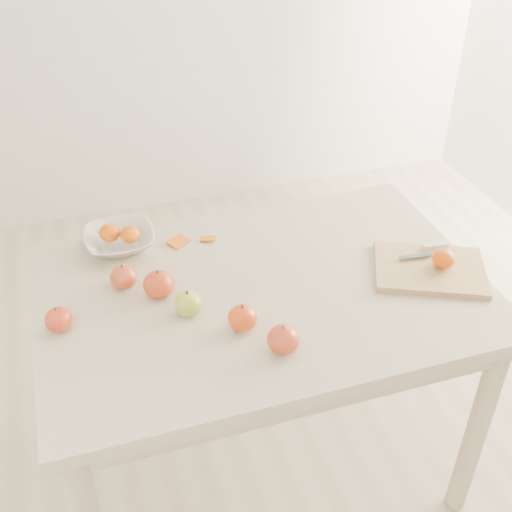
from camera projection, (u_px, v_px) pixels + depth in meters
name	position (u px, v px, depth m)	size (l,w,h in m)	color
ground	(261.00, 460.00, 2.17)	(3.50, 3.50, 0.00)	#C6B293
table	(261.00, 315.00, 1.79)	(1.20, 0.80, 0.75)	beige
cutting_board	(430.00, 269.00, 1.78)	(0.30, 0.22, 0.02)	tan
board_tangerine	(443.00, 259.00, 1.76)	(0.06, 0.06, 0.05)	#CC5607
fruit_bowl	(120.00, 240.00, 1.87)	(0.20, 0.20, 0.05)	silver
bowl_tangerine_near	(110.00, 233.00, 1.86)	(0.06, 0.06, 0.05)	#CF5307
bowl_tangerine_far	(130.00, 235.00, 1.85)	(0.06, 0.06, 0.05)	#D96707
orange_peel_a	(178.00, 243.00, 1.90)	(0.06, 0.04, 0.00)	#D5500F
orange_peel_b	(208.00, 239.00, 1.91)	(0.04, 0.04, 0.00)	#C5640D
paring_knife	(432.00, 248.00, 1.84)	(0.17, 0.05, 0.01)	white
apple_green	(188.00, 304.00, 1.63)	(0.07, 0.07, 0.06)	olive
apple_red_a	(123.00, 277.00, 1.72)	(0.07, 0.07, 0.06)	#A3161E
apple_red_e	(283.00, 340.00, 1.52)	(0.08, 0.08, 0.07)	maroon
apple_red_c	(242.00, 318.00, 1.58)	(0.07, 0.07, 0.07)	#9C1807
apple_red_b	(159.00, 284.00, 1.68)	(0.08, 0.08, 0.07)	maroon
apple_red_d	(59.00, 319.00, 1.58)	(0.07, 0.07, 0.06)	#940311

